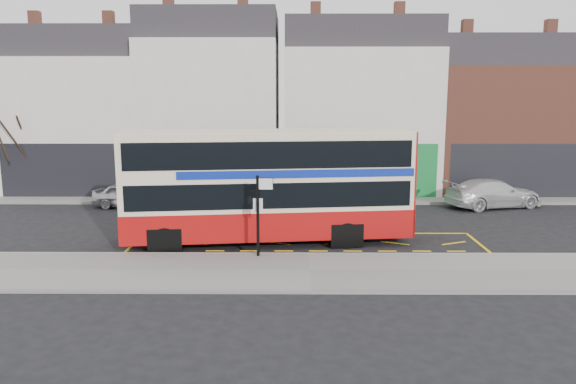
{
  "coord_description": "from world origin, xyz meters",
  "views": [
    {
      "loc": [
        -0.61,
        -20.52,
        6.05
      ],
      "look_at": [
        -0.76,
        2.0,
        2.04
      ],
      "focal_mm": 35.0,
      "sensor_mm": 36.0,
      "label": 1
    }
  ],
  "objects_px": {
    "bus_stop_post": "(260,208)",
    "street_tree_left": "(11,126)",
    "car_silver": "(130,195)",
    "street_tree_right": "(398,129)",
    "car_grey": "(270,193)",
    "car_white": "(493,193)",
    "double_decker_bus": "(269,185)"
  },
  "relations": [
    {
      "from": "double_decker_bus",
      "to": "car_grey",
      "type": "relative_size",
      "value": 2.59
    },
    {
      "from": "bus_stop_post",
      "to": "car_white",
      "type": "distance_m",
      "value": 15.31
    },
    {
      "from": "bus_stop_post",
      "to": "street_tree_left",
      "type": "height_order",
      "value": "street_tree_left"
    },
    {
      "from": "car_grey",
      "to": "street_tree_left",
      "type": "relative_size",
      "value": 0.73
    },
    {
      "from": "car_silver",
      "to": "street_tree_right",
      "type": "relative_size",
      "value": 0.67
    },
    {
      "from": "car_white",
      "to": "street_tree_left",
      "type": "height_order",
      "value": "street_tree_left"
    },
    {
      "from": "car_silver",
      "to": "bus_stop_post",
      "type": "bearing_deg",
      "value": -133.07
    },
    {
      "from": "car_grey",
      "to": "double_decker_bus",
      "type": "bearing_deg",
      "value": -158.01
    },
    {
      "from": "bus_stop_post",
      "to": "car_silver",
      "type": "relative_size",
      "value": 0.77
    },
    {
      "from": "street_tree_right",
      "to": "car_white",
      "type": "bearing_deg",
      "value": -37.21
    },
    {
      "from": "car_white",
      "to": "street_tree_left",
      "type": "distance_m",
      "value": 27.0
    },
    {
      "from": "car_grey",
      "to": "car_white",
      "type": "relative_size",
      "value": 0.87
    },
    {
      "from": "double_decker_bus",
      "to": "street_tree_right",
      "type": "height_order",
      "value": "street_tree_right"
    },
    {
      "from": "car_white",
      "to": "bus_stop_post",
      "type": "bearing_deg",
      "value": 112.76
    },
    {
      "from": "car_silver",
      "to": "car_grey",
      "type": "distance_m",
      "value": 7.42
    },
    {
      "from": "street_tree_left",
      "to": "car_silver",
      "type": "bearing_deg",
      "value": -19.7
    },
    {
      "from": "car_grey",
      "to": "street_tree_right",
      "type": "xyz_separation_m",
      "value": [
        7.36,
        3.26,
        3.21
      ]
    },
    {
      "from": "street_tree_right",
      "to": "bus_stop_post",
      "type": "bearing_deg",
      "value": -119.39
    },
    {
      "from": "bus_stop_post",
      "to": "street_tree_left",
      "type": "bearing_deg",
      "value": 143.9
    },
    {
      "from": "bus_stop_post",
      "to": "street_tree_left",
      "type": "relative_size",
      "value": 0.49
    },
    {
      "from": "car_silver",
      "to": "street_tree_right",
      "type": "height_order",
      "value": "street_tree_right"
    },
    {
      "from": "double_decker_bus",
      "to": "car_grey",
      "type": "bearing_deg",
      "value": 85.24
    },
    {
      "from": "car_grey",
      "to": "car_white",
      "type": "xyz_separation_m",
      "value": [
        11.91,
        -0.19,
        0.01
      ]
    },
    {
      "from": "car_white",
      "to": "street_tree_right",
      "type": "distance_m",
      "value": 6.54
    },
    {
      "from": "double_decker_bus",
      "to": "car_silver",
      "type": "height_order",
      "value": "double_decker_bus"
    },
    {
      "from": "double_decker_bus",
      "to": "car_white",
      "type": "height_order",
      "value": "double_decker_bus"
    },
    {
      "from": "car_silver",
      "to": "car_white",
      "type": "distance_m",
      "value": 19.32
    },
    {
      "from": "double_decker_bus",
      "to": "street_tree_right",
      "type": "relative_size",
      "value": 2.01
    },
    {
      "from": "car_grey",
      "to": "street_tree_right",
      "type": "distance_m",
      "value": 8.67
    },
    {
      "from": "street_tree_right",
      "to": "car_silver",
      "type": "bearing_deg",
      "value": -166.23
    },
    {
      "from": "car_grey",
      "to": "car_white",
      "type": "distance_m",
      "value": 11.91
    },
    {
      "from": "car_white",
      "to": "street_tree_right",
      "type": "relative_size",
      "value": 0.89
    }
  ]
}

